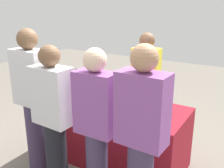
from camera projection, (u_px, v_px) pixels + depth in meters
ground_plane at (112, 158)px, 3.44m from camera, size 12.00×12.00×0.00m
tasting_table at (112, 132)px, 3.32m from camera, size 1.82×0.79×0.77m
wine_bottle_0 at (77, 83)px, 3.62m from camera, size 0.07×0.07×0.32m
wine_bottle_1 at (83, 83)px, 3.58m from camera, size 0.08×0.08×0.32m
wine_bottle_2 at (87, 86)px, 3.48m from camera, size 0.07×0.07×0.32m
wine_bottle_3 at (108, 90)px, 3.31m from camera, size 0.07×0.07×0.32m
wine_bottle_4 at (146, 95)px, 3.16m from camera, size 0.07×0.07×0.32m
wine_bottle_5 at (159, 98)px, 3.05m from camera, size 0.08×0.08×0.33m
wine_bottle_6 at (167, 103)px, 2.90m from camera, size 0.08×0.08×0.32m
wine_glass_0 at (62, 93)px, 3.31m from camera, size 0.07×0.07×0.13m
wine_glass_1 at (79, 91)px, 3.35m from camera, size 0.06×0.06×0.13m
wine_glass_2 at (91, 93)px, 3.26m from camera, size 0.07×0.07×0.14m
wine_glass_3 at (113, 98)px, 3.08m from camera, size 0.07×0.07×0.15m
wine_glass_4 at (122, 101)px, 3.00m from camera, size 0.07×0.07×0.14m
wine_glass_5 at (159, 111)px, 2.74m from camera, size 0.07×0.07×0.14m
server_pouring at (145, 84)px, 3.69m from camera, size 0.38×0.22×1.57m
guest_0 at (33, 97)px, 2.99m from camera, size 0.42×0.24×1.69m
guest_1 at (54, 117)px, 2.65m from camera, size 0.42×0.24×1.58m
guest_2 at (96, 125)px, 2.44m from camera, size 0.39×0.22×1.59m
guest_3 at (141, 135)px, 2.18m from camera, size 0.42×0.24×1.66m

